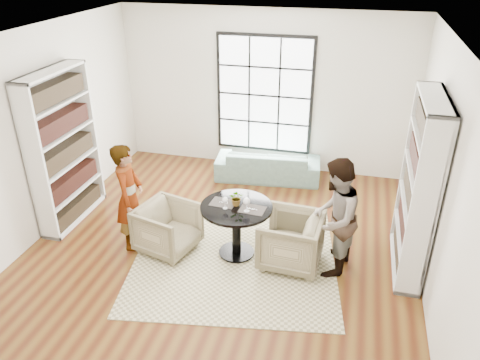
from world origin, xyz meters
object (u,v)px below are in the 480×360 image
(sofa, at_px, (268,164))
(armchair_left, at_px, (168,228))
(armchair_right, at_px, (291,240))
(person_left, at_px, (129,197))
(flower_centerpiece, at_px, (237,198))
(person_right, at_px, (334,218))
(wine_glass_right, at_px, (247,202))
(wine_glass_left, at_px, (225,200))
(pedestal_table, at_px, (236,220))

(sofa, distance_m, armchair_left, 2.78)
(armchair_right, bearing_deg, person_left, -83.78)
(sofa, distance_m, flower_centerpiece, 2.54)
(sofa, bearing_deg, person_left, 54.62)
(person_right, distance_m, wine_glass_right, 1.16)
(armchair_left, xyz_separation_m, person_right, (2.30, 0.10, 0.46))
(wine_glass_right, bearing_deg, armchair_left, -178.93)
(sofa, bearing_deg, wine_glass_left, 82.31)
(armchair_left, relative_size, person_left, 0.49)
(wine_glass_left, bearing_deg, sofa, 88.02)
(pedestal_table, relative_size, flower_centerpiece, 4.47)
(flower_centerpiece, bearing_deg, person_right, -2.37)
(wine_glass_left, height_order, wine_glass_right, wine_glass_right)
(person_right, xyz_separation_m, wine_glass_right, (-1.15, -0.08, 0.12))
(sofa, height_order, armchair_right, armchair_right)
(person_left, height_order, flower_centerpiece, person_left)
(armchair_right, height_order, flower_centerpiece, flower_centerpiece)
(pedestal_table, distance_m, armchair_left, 1.01)
(person_right, distance_m, flower_centerpiece, 1.33)
(armchair_left, height_order, person_left, person_left)
(person_left, distance_m, wine_glass_right, 1.71)
(armchair_left, xyz_separation_m, wine_glass_left, (0.85, 0.03, 0.56))
(sofa, xyz_separation_m, wine_glass_right, (0.21, -2.59, 0.66))
(person_left, height_order, wine_glass_left, person_left)
(armchair_right, distance_m, person_right, 0.71)
(armchair_left, bearing_deg, wine_glass_left, -73.08)
(sofa, xyz_separation_m, wine_glass_left, (-0.09, -2.59, 0.64))
(sofa, relative_size, flower_centerpiece, 8.66)
(wine_glass_left, height_order, flower_centerpiece, flower_centerpiece)
(sofa, bearing_deg, wine_glass_right, 88.94)
(person_right, bearing_deg, pedestal_table, -80.05)
(armchair_left, bearing_deg, pedestal_table, -67.74)
(sofa, height_order, flower_centerpiece, flower_centerpiece)
(pedestal_table, bearing_deg, person_left, -175.33)
(person_left, bearing_deg, person_right, -98.58)
(person_right, bearing_deg, sofa, -140.59)
(flower_centerpiece, bearing_deg, pedestal_table, -83.57)
(sofa, height_order, armchair_left, armchair_left)
(person_right, bearing_deg, wine_glass_right, -75.04)
(pedestal_table, height_order, wine_glass_right, wine_glass_right)
(pedestal_table, height_order, armchair_left, pedestal_table)
(person_left, relative_size, person_right, 0.97)
(armchair_left, xyz_separation_m, armchair_right, (1.75, 0.10, 0.02))
(armchair_right, bearing_deg, pedestal_table, -88.08)
(armchair_left, distance_m, flower_centerpiece, 1.13)
(pedestal_table, height_order, sofa, pedestal_table)
(sofa, relative_size, wine_glass_right, 9.20)
(pedestal_table, distance_m, wine_glass_right, 0.42)
(pedestal_table, height_order, flower_centerpiece, flower_centerpiece)
(wine_glass_right, distance_m, flower_centerpiece, 0.22)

